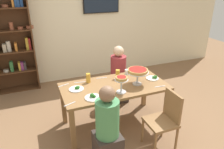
# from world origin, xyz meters

# --- Properties ---
(ground_plane) EXTENTS (12.00, 12.00, 0.00)m
(ground_plane) POSITION_xyz_m (0.00, 0.00, 0.00)
(ground_plane) COLOR #846042
(rear_partition) EXTENTS (8.00, 0.12, 2.80)m
(rear_partition) POSITION_xyz_m (0.00, 2.20, 1.40)
(rear_partition) COLOR beige
(rear_partition) RESTS_ON ground_plane
(dining_table) EXTENTS (1.67, 0.85, 0.74)m
(dining_table) POSITION_xyz_m (0.00, 0.00, 0.65)
(dining_table) COLOR olive
(dining_table) RESTS_ON ground_plane
(bookshelf) EXTENTS (1.14, 0.30, 2.21)m
(bookshelf) POSITION_xyz_m (-1.62, 2.01, 1.15)
(bookshelf) COLOR #4C2D19
(bookshelf) RESTS_ON ground_plane
(television) EXTENTS (0.86, 0.05, 0.49)m
(television) POSITION_xyz_m (0.53, 2.11, 1.80)
(television) COLOR black
(diner_far_right) EXTENTS (0.34, 0.34, 1.15)m
(diner_far_right) POSITION_xyz_m (0.38, 0.72, 0.49)
(diner_far_right) COLOR #382D28
(diner_far_right) RESTS_ON ground_plane
(diner_near_left) EXTENTS (0.34, 0.34, 1.15)m
(diner_near_left) POSITION_xyz_m (-0.40, -0.74, 0.49)
(diner_near_left) COLOR #382D28
(diner_near_left) RESTS_ON ground_plane
(chair_near_right) EXTENTS (0.40, 0.40, 0.87)m
(chair_near_right) POSITION_xyz_m (0.48, -0.74, 0.49)
(chair_near_right) COLOR olive
(chair_near_right) RESTS_ON ground_plane
(deep_dish_pizza_stand) EXTENTS (0.35, 0.35, 0.26)m
(deep_dish_pizza_stand) POSITION_xyz_m (0.36, -0.09, 0.96)
(deep_dish_pizza_stand) COLOR silver
(deep_dish_pizza_stand) RESTS_ON dining_table
(personal_pizza_stand) EXTENTS (0.21, 0.21, 0.26)m
(personal_pizza_stand) POSITION_xyz_m (0.01, -0.24, 0.93)
(personal_pizza_stand) COLOR silver
(personal_pizza_stand) RESTS_ON dining_table
(salad_plate_near_diner) EXTENTS (0.21, 0.21, 0.07)m
(salad_plate_near_diner) POSITION_xyz_m (0.70, -0.01, 0.76)
(salad_plate_near_diner) COLOR white
(salad_plate_near_diner) RESTS_ON dining_table
(salad_plate_far_diner) EXTENTS (0.24, 0.24, 0.07)m
(salad_plate_far_diner) POSITION_xyz_m (-0.43, -0.25, 0.76)
(salad_plate_far_diner) COLOR white
(salad_plate_far_diner) RESTS_ON dining_table
(salad_plate_spare) EXTENTS (0.23, 0.23, 0.06)m
(salad_plate_spare) POSITION_xyz_m (-0.59, 0.09, 0.76)
(salad_plate_spare) COLOR white
(salad_plate_spare) RESTS_ON dining_table
(beer_glass_amber_tall) EXTENTS (0.07, 0.07, 0.16)m
(beer_glass_amber_tall) POSITION_xyz_m (0.15, 0.23, 0.82)
(beer_glass_amber_tall) COLOR gold
(beer_glass_amber_tall) RESTS_ON dining_table
(beer_glass_amber_short) EXTENTS (0.07, 0.07, 0.15)m
(beer_glass_amber_short) POSITION_xyz_m (-0.35, 0.26, 0.82)
(beer_glass_amber_short) COLOR gold
(beer_glass_amber_short) RESTS_ON dining_table
(beer_glass_amber_spare) EXTENTS (0.07, 0.07, 0.14)m
(beer_glass_amber_spare) POSITION_xyz_m (0.57, 0.25, 0.81)
(beer_glass_amber_spare) COLOR gold
(beer_glass_amber_spare) RESTS_ON dining_table
(water_glass_clear_near) EXTENTS (0.07, 0.07, 0.09)m
(water_glass_clear_near) POSITION_xyz_m (0.36, 0.32, 0.79)
(water_glass_clear_near) COLOR white
(water_glass_clear_near) RESTS_ON dining_table
(cutlery_fork_near) EXTENTS (0.18, 0.03, 0.00)m
(cutlery_fork_near) POSITION_xyz_m (0.65, -0.30, 0.74)
(cutlery_fork_near) COLOR silver
(cutlery_fork_near) RESTS_ON dining_table
(cutlery_knife_near) EXTENTS (0.18, 0.04, 0.00)m
(cutlery_knife_near) POSITION_xyz_m (-0.48, 0.31, 0.74)
(cutlery_knife_near) COLOR silver
(cutlery_knife_near) RESTS_ON dining_table
(cutlery_fork_far) EXTENTS (0.18, 0.07, 0.00)m
(cutlery_fork_far) POSITION_xyz_m (-0.75, 0.30, 0.74)
(cutlery_fork_far) COLOR silver
(cutlery_fork_far) RESTS_ON dining_table
(cutlery_knife_far) EXTENTS (0.18, 0.04, 0.00)m
(cutlery_knife_far) POSITION_xyz_m (-0.09, 0.34, 0.74)
(cutlery_knife_far) COLOR silver
(cutlery_knife_far) RESTS_ON dining_table
(cutlery_spare_fork) EXTENTS (0.17, 0.08, 0.00)m
(cutlery_spare_fork) POSITION_xyz_m (-0.77, -0.30, 0.74)
(cutlery_spare_fork) COLOR silver
(cutlery_spare_fork) RESTS_ON dining_table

